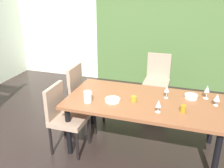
{
  "coord_description": "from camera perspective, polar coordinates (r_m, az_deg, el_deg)",
  "views": [
    {
      "loc": [
        1.26,
        -2.58,
        2.13
      ],
      "look_at": [
        0.31,
        0.42,
        0.85
      ],
      "focal_mm": 40.0,
      "sensor_mm": 36.0,
      "label": 1
    }
  ],
  "objects": [
    {
      "name": "chair_head_far",
      "position": [
        4.59,
        10.3,
        1.43
      ],
      "size": [
        0.44,
        0.45,
        0.96
      ],
      "rotation": [
        0.0,
        0.0,
        3.14
      ],
      "color": "tan",
      "rests_on": "ground_plane"
    },
    {
      "name": "wine_glass_near_window",
      "position": [
        3.43,
        20.94,
        -1.14
      ],
      "size": [
        0.07,
        0.07,
        0.18
      ],
      "color": "silver",
      "rests_on": "dining_table"
    },
    {
      "name": "wine_glass_near_shelf",
      "position": [
        2.93,
        10.59,
        -4.48
      ],
      "size": [
        0.07,
        0.07,
        0.16
      ],
      "color": "silver",
      "rests_on": "dining_table"
    },
    {
      "name": "chair_left_far",
      "position": [
        3.86,
        -6.72,
        -2.28
      ],
      "size": [
        0.45,
        0.44,
        0.98
      ],
      "rotation": [
        0.0,
        0.0,
        -1.57
      ],
      "color": "tan",
      "rests_on": "ground_plane"
    },
    {
      "name": "back_panel_interior",
      "position": [
        6.18,
        -12.75,
        14.58
      ],
      "size": [
        2.08,
        0.1,
        2.75
      ],
      "primitive_type": "cube",
      "color": "silver",
      "rests_on": "ground_plane"
    },
    {
      "name": "serving_bowl_center",
      "position": [
        3.42,
        17.63,
        -2.73
      ],
      "size": [
        0.17,
        0.17,
        0.05
      ],
      "primitive_type": "cylinder",
      "color": "silver",
      "rests_on": "dining_table"
    },
    {
      "name": "wine_glass_west",
      "position": [
        3.3,
        12.42,
        -1.26
      ],
      "size": [
        0.07,
        0.07,
        0.16
      ],
      "color": "silver",
      "rests_on": "dining_table"
    },
    {
      "name": "garden_window_panel",
      "position": [
        5.37,
        15.42,
        13.27
      ],
      "size": [
        3.6,
        0.1,
        2.75
      ],
      "primitive_type": "cube",
      "color": "#51753B",
      "rests_on": "ground_plane"
    },
    {
      "name": "dining_table",
      "position": [
        3.27,
        7.3,
        -4.85
      ],
      "size": [
        2.0,
        1.01,
        0.73
      ],
      "color": "#955936",
      "rests_on": "ground_plane"
    },
    {
      "name": "cup_corner",
      "position": [
        3.18,
        4.98,
        -3.38
      ],
      "size": [
        0.08,
        0.08,
        0.07
      ],
      "primitive_type": "cylinder",
      "color": "#B68D25",
      "rests_on": "dining_table"
    },
    {
      "name": "ground_plane",
      "position": [
        3.58,
        -7.08,
        -14.74
      ],
      "size": [
        5.69,
        5.56,
        0.02
      ],
      "primitive_type": "cube",
      "color": "#2D231F"
    },
    {
      "name": "chair_left_near",
      "position": [
        3.37,
        -10.94,
        -6.83
      ],
      "size": [
        0.45,
        0.44,
        0.91
      ],
      "rotation": [
        0.0,
        0.0,
        -1.57
      ],
      "color": "tan",
      "rests_on": "ground_plane"
    },
    {
      "name": "wine_glass_north",
      "position": [
        3.29,
        22.9,
        -2.89
      ],
      "size": [
        0.08,
        0.08,
        0.15
      ],
      "color": "silver",
      "rests_on": "dining_table"
    },
    {
      "name": "cup_front",
      "position": [
        3.03,
        15.96,
        -5.46
      ],
      "size": [
        0.06,
        0.06,
        0.09
      ],
      "primitive_type": "cylinder",
      "color": "#AA8119",
      "rests_on": "dining_table"
    },
    {
      "name": "pitcher_right",
      "position": [
        3.15,
        -5.56,
        -2.92
      ],
      "size": [
        0.11,
        0.1,
        0.15
      ],
      "color": "white",
      "rests_on": "dining_table"
    },
    {
      "name": "serving_bowl_east",
      "position": [
        3.18,
        0.12,
        -3.67
      ],
      "size": [
        0.2,
        0.2,
        0.04
      ],
      "primitive_type": "cylinder",
      "color": "#F5ECCA",
      "rests_on": "dining_table"
    }
  ]
}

